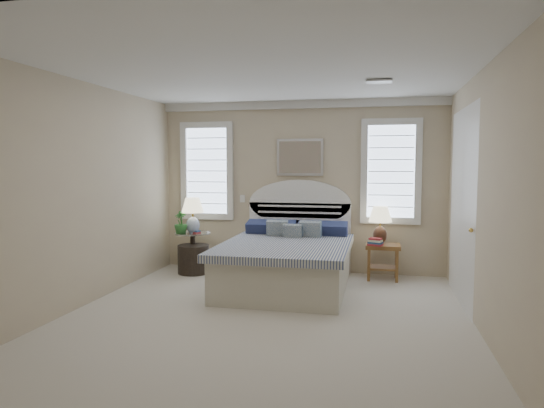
{
  "coord_description": "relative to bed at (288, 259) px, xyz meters",
  "views": [
    {
      "loc": [
        1.21,
        -5.12,
        1.71
      ],
      "look_at": [
        -0.13,
        1.0,
        1.19
      ],
      "focal_mm": 32.0,
      "sensor_mm": 36.0,
      "label": 1
    }
  ],
  "objects": [
    {
      "name": "window_right",
      "position": [
        1.4,
        1.02,
        1.21
      ],
      "size": [
        0.9,
        0.06,
        1.6
      ],
      "primitive_type": "cube",
      "color": "silver",
      "rests_on": "wall_back"
    },
    {
      "name": "wall_left",
      "position": [
        -2.25,
        -1.46,
        0.96
      ],
      "size": [
        0.02,
        5.0,
        2.7
      ],
      "primitive_type": "cube",
      "color": "#C7B795",
      "rests_on": "floor"
    },
    {
      "name": "floor_pot",
      "position": [
        -1.6,
        0.49,
        -0.16
      ],
      "size": [
        0.56,
        0.56,
        0.45
      ],
      "primitive_type": "cylinder",
      "rotation": [
        0.0,
        0.0,
        0.16
      ],
      "color": "black",
      "rests_on": "floor"
    },
    {
      "name": "potted_plant",
      "position": [
        -1.77,
        0.42,
        0.42
      ],
      "size": [
        0.24,
        0.24,
        0.36
      ],
      "primitive_type": "imported",
      "rotation": [
        0.0,
        0.0,
        -0.24
      ],
      "color": "#3A752F",
      "rests_on": "side_table_left"
    },
    {
      "name": "painting",
      "position": [
        0.0,
        1.0,
        1.43
      ],
      "size": [
        0.74,
        0.04,
        0.58
      ],
      "primitive_type": "cube",
      "color": "silver",
      "rests_on": "wall_back"
    },
    {
      "name": "window_left",
      "position": [
        -1.55,
        1.02,
        1.21
      ],
      "size": [
        0.9,
        0.06,
        1.6
      ],
      "primitive_type": "cube",
      "color": "silver",
      "rests_on": "wall_back"
    },
    {
      "name": "hvac_vent",
      "position": [
        1.2,
        -0.66,
        2.29
      ],
      "size": [
        0.3,
        0.2,
        0.02
      ],
      "primitive_type": "cube",
      "color": "#B2B2B2",
      "rests_on": "ceiling"
    },
    {
      "name": "lamp_left",
      "position": [
        -1.62,
        0.53,
        0.59
      ],
      "size": [
        0.37,
        0.37,
        0.56
      ],
      "rotation": [
        0.0,
        0.0,
        0.07
      ],
      "color": "white",
      "rests_on": "side_table_left"
    },
    {
      "name": "switch_plate",
      "position": [
        -0.95,
        1.03,
        0.76
      ],
      "size": [
        0.08,
        0.01,
        0.12
      ],
      "primitive_type": "cube",
      "color": "silver",
      "rests_on": "wall_back"
    },
    {
      "name": "books_right",
      "position": [
        1.19,
        0.54,
        0.2
      ],
      "size": [
        0.24,
        0.21,
        0.11
      ],
      "rotation": [
        0.0,
        0.0,
        -0.36
      ],
      "color": "#A5292E",
      "rests_on": "nightstand_right"
    },
    {
      "name": "bed",
      "position": [
        0.0,
        0.0,
        0.0
      ],
      "size": [
        1.72,
        2.28,
        1.47
      ],
      "color": "beige",
      "rests_on": "floor"
    },
    {
      "name": "floor",
      "position": [
        0.0,
        -1.46,
        -0.39
      ],
      "size": [
        4.5,
        5.0,
        0.01
      ],
      "primitive_type": "cube",
      "color": "beige",
      "rests_on": "ground"
    },
    {
      "name": "ceiling",
      "position": [
        0.0,
        -1.46,
        2.31
      ],
      "size": [
        4.5,
        5.0,
        0.01
      ],
      "primitive_type": "cube",
      "color": "silver",
      "rests_on": "wall_back"
    },
    {
      "name": "wall_right",
      "position": [
        2.25,
        -1.46,
        0.96
      ],
      "size": [
        0.02,
        5.0,
        2.7
      ],
      "primitive_type": "cube",
      "color": "#C7B795",
      "rests_on": "floor"
    },
    {
      "name": "closet_door",
      "position": [
        2.23,
        -0.26,
        0.81
      ],
      "size": [
        0.02,
        1.8,
        2.4
      ],
      "primitive_type": "cube",
      "color": "white",
      "rests_on": "floor"
    },
    {
      "name": "side_table_left",
      "position": [
        -1.65,
        0.59,
        0.0
      ],
      "size": [
        0.56,
        0.56,
        0.63
      ],
      "color": "black",
      "rests_on": "floor"
    },
    {
      "name": "crown_molding",
      "position": [
        0.0,
        1.0,
        2.25
      ],
      "size": [
        4.5,
        0.08,
        0.12
      ],
      "primitive_type": "cube",
      "color": "silver",
      "rests_on": "wall_back"
    },
    {
      "name": "wall_back",
      "position": [
        0.0,
        1.04,
        0.96
      ],
      "size": [
        4.5,
        0.02,
        2.7
      ],
      "primitive_type": "cube",
      "color": "#C7B795",
      "rests_on": "floor"
    },
    {
      "name": "nightstand_right",
      "position": [
        1.3,
        0.69,
        0.0
      ],
      "size": [
        0.5,
        0.4,
        0.53
      ],
      "color": "brown",
      "rests_on": "floor"
    },
    {
      "name": "lamp_right",
      "position": [
        1.25,
        0.77,
        0.49
      ],
      "size": [
        0.4,
        0.4,
        0.56
      ],
      "rotation": [
        0.0,
        0.0,
        -0.18
      ],
      "color": "black",
      "rests_on": "nightstand_right"
    },
    {
      "name": "books_left",
      "position": [
        -1.59,
        0.53,
        0.27
      ],
      "size": [
        0.19,
        0.17,
        0.04
      ],
      "rotation": [
        0.0,
        0.0,
        -0.42
      ],
      "color": "#A5292E",
      "rests_on": "side_table_left"
    }
  ]
}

